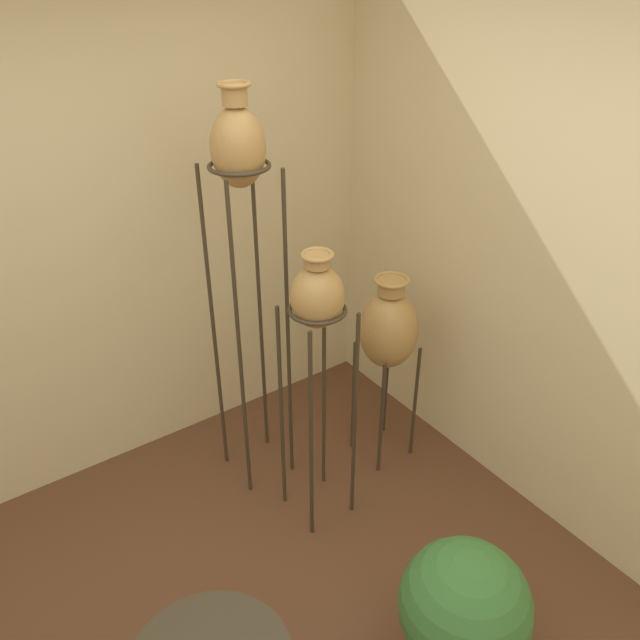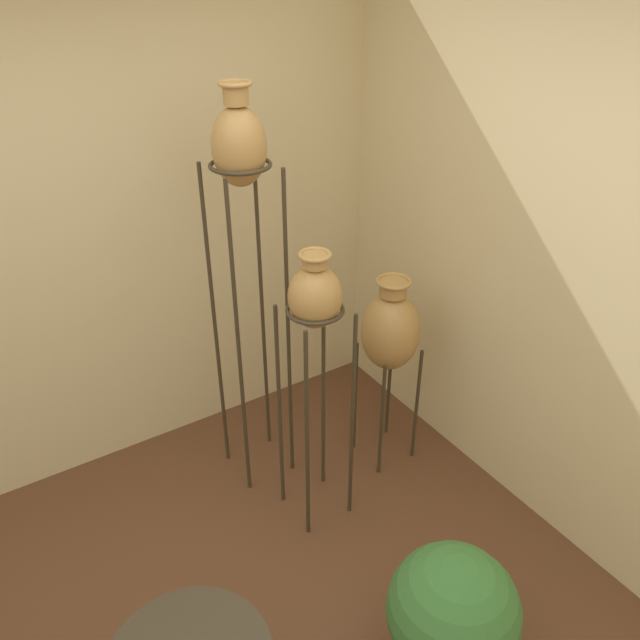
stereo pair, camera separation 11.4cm
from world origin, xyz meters
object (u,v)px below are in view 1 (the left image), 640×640
Objects in this scene: vase_stand_short at (389,330)px; potted_plant at (463,614)px; vase_stand_tall at (239,169)px; vase_stand_medium at (317,308)px.

vase_stand_short reaches higher than potted_plant.
potted_plant is at bearing -87.80° from vase_stand_tall.
vase_stand_medium is at bearing -76.96° from vase_stand_tall.
vase_stand_medium is 1.30× the size of vase_stand_short.
vase_stand_tall reaches higher than vase_stand_medium.
vase_stand_short is at bearing -24.97° from vase_stand_tall.
potted_plant is (-0.61, -1.19, -0.49)m from vase_stand_short.
vase_stand_medium is 0.69m from vase_stand_short.
vase_stand_tall is 1.42× the size of vase_stand_medium.
vase_stand_medium is 2.25× the size of potted_plant.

